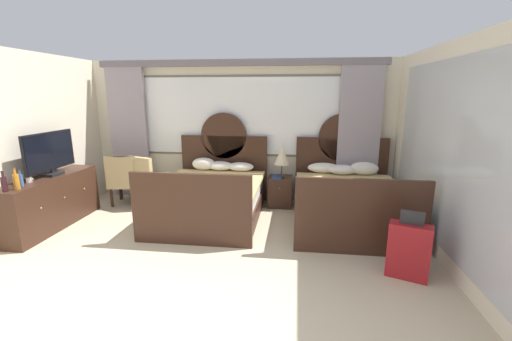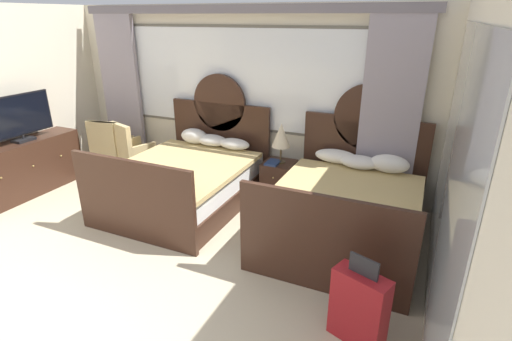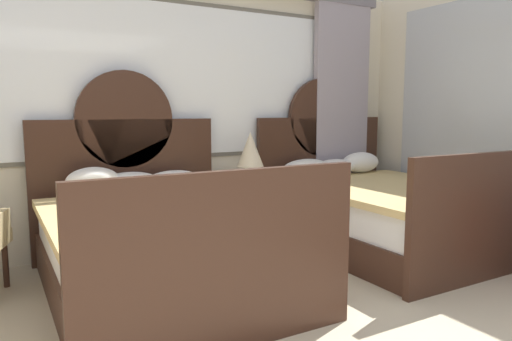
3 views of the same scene
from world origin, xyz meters
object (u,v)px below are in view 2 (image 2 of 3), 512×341
object	(u,v)px
tv_flatscreen	(19,117)
suitcase_on_floor	(359,308)
table_lamp_on_nightstand	(281,136)
bed_near_window	(187,179)
bed_near_mirror	(346,209)
dresser_minibar	(23,169)
armchair_by_window_left	(131,149)
armchair_by_window_right	(110,145)
armchair_by_window_centre	(110,145)
book_on_nightstand	(273,163)
nightstand_between_beds	(279,180)

from	to	relation	value
tv_flatscreen	suitcase_on_floor	size ratio (longest dim) A/B	1.27
table_lamp_on_nightstand	bed_near_window	bearing A→B (deg)	-148.60
bed_near_window	bed_near_mirror	size ratio (longest dim) A/B	1.00
dresser_minibar	armchair_by_window_left	bearing A→B (deg)	47.82
armchair_by_window_right	suitcase_on_floor	bearing A→B (deg)	-24.04
table_lamp_on_nightstand	armchair_by_window_right	size ratio (longest dim) A/B	0.61
bed_near_window	armchair_by_window_centre	xyz separation A→B (m)	(-1.79, 0.40, 0.15)
tv_flatscreen	bed_near_window	bearing A→B (deg)	15.44
bed_near_window	armchair_by_window_left	distance (m)	1.42
bed_near_window	table_lamp_on_nightstand	distance (m)	1.47
bed_near_window	book_on_nightstand	xyz separation A→B (m)	(1.07, 0.62, 0.20)
armchair_by_window_centre	book_on_nightstand	bearing A→B (deg)	4.23
bed_near_mirror	suitcase_on_floor	size ratio (longest dim) A/B	2.68
bed_near_mirror	dresser_minibar	world-z (taller)	bed_near_mirror
nightstand_between_beds	book_on_nightstand	xyz separation A→B (m)	(-0.06, -0.09, 0.29)
table_lamp_on_nightstand	nightstand_between_beds	bearing A→B (deg)	171.45
book_on_nightstand	armchair_by_window_left	distance (m)	2.42
bed_near_window	armchair_by_window_centre	bearing A→B (deg)	167.28
bed_near_mirror	tv_flatscreen	world-z (taller)	bed_near_mirror
bed_near_mirror	table_lamp_on_nightstand	distance (m)	1.44
table_lamp_on_nightstand	book_on_nightstand	xyz separation A→B (m)	(-0.08, -0.09, -0.39)
book_on_nightstand	tv_flatscreen	distance (m)	3.71
bed_near_window	suitcase_on_floor	xyz separation A→B (m)	(2.71, -1.60, -0.04)
dresser_minibar	table_lamp_on_nightstand	bearing A→B (deg)	22.25
nightstand_between_beds	armchair_by_window_centre	world-z (taller)	armchair_by_window_centre
armchair_by_window_right	bed_near_window	bearing A→B (deg)	-12.79
table_lamp_on_nightstand	dresser_minibar	distance (m)	3.87
tv_flatscreen	bed_near_mirror	bearing A→B (deg)	8.08
table_lamp_on_nightstand	book_on_nightstand	size ratio (longest dim) A/B	2.24
book_on_nightstand	armchair_by_window_centre	distance (m)	2.87
armchair_by_window_centre	bed_near_mirror	bearing A→B (deg)	-5.67
bed_near_window	suitcase_on_floor	size ratio (longest dim) A/B	2.68
nightstand_between_beds	tv_flatscreen	size ratio (longest dim) A/B	0.54
armchair_by_window_centre	suitcase_on_floor	size ratio (longest dim) A/B	1.18
nightstand_between_beds	book_on_nightstand	world-z (taller)	book_on_nightstand
bed_near_window	armchair_by_window_left	bearing A→B (deg)	163.12
table_lamp_on_nightstand	tv_flatscreen	size ratio (longest dim) A/B	0.57
armchair_by_window_left	armchair_by_window_centre	size ratio (longest dim) A/B	1.00
table_lamp_on_nightstand	tv_flatscreen	world-z (taller)	tv_flatscreen
dresser_minibar	armchair_by_window_right	world-z (taller)	armchair_by_window_right
book_on_nightstand	suitcase_on_floor	size ratio (longest dim) A/B	0.32
dresser_minibar	armchair_by_window_centre	xyz separation A→B (m)	(0.60, 1.15, 0.11)
nightstand_between_beds	suitcase_on_floor	bearing A→B (deg)	-55.52
armchair_by_window_right	dresser_minibar	bearing A→B (deg)	-117.82
bed_near_mirror	book_on_nightstand	size ratio (longest dim) A/B	8.34
table_lamp_on_nightstand	armchair_by_window_right	distance (m)	2.98
nightstand_between_beds	table_lamp_on_nightstand	bearing A→B (deg)	-8.55
bed_near_window	armchair_by_window_right	size ratio (longest dim) A/B	2.27
dresser_minibar	tv_flatscreen	distance (m)	0.77
bed_near_window	book_on_nightstand	bearing A→B (deg)	30.02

